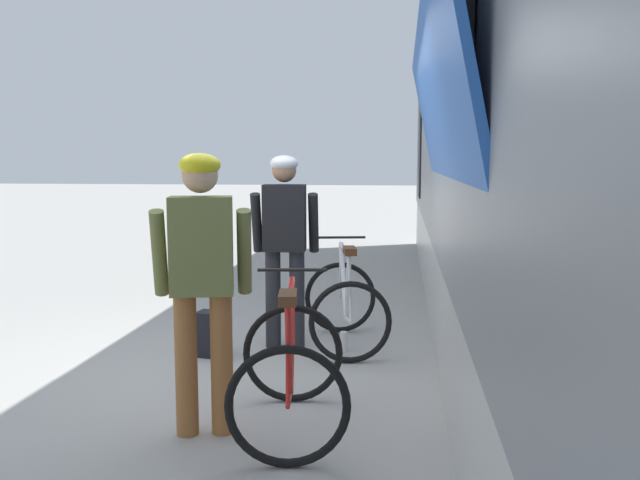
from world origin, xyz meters
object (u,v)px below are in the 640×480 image
(bicycle_far_red, at_px, (291,370))
(backpack_on_platform, at_px, (214,334))
(train_car, at_px, (632,128))
(cyclist_near_in_dark, at_px, (285,234))
(cyclist_far_in_olive, at_px, (202,269))
(bicycle_near_white, at_px, (345,304))
(water_bottle_near_the_bikes, at_px, (344,341))

(bicycle_far_red, bearing_deg, backpack_on_platform, 121.89)
(train_car, bearing_deg, bicycle_far_red, -147.96)
(cyclist_near_in_dark, xyz_separation_m, bicycle_far_red, (0.37, -1.88, -0.65))
(cyclist_far_in_olive, height_order, bicycle_near_white, cyclist_far_in_olive)
(bicycle_far_red, distance_m, water_bottle_near_the_bikes, 1.84)
(train_car, distance_m, backpack_on_platform, 3.85)
(cyclist_far_in_olive, bearing_deg, train_car, 28.63)
(cyclist_near_in_dark, height_order, water_bottle_near_the_bikes, cyclist_near_in_dark)
(bicycle_near_white, distance_m, water_bottle_near_the_bikes, 0.35)
(cyclist_far_in_olive, height_order, water_bottle_near_the_bikes, cyclist_far_in_olive)
(bicycle_far_red, xyz_separation_m, backpack_on_platform, (-0.94, 1.51, -0.20))
(train_car, xyz_separation_m, bicycle_near_white, (-2.30, 0.41, -1.56))
(bicycle_near_white, xyz_separation_m, water_bottle_near_the_bikes, (0.00, -0.15, -0.31))
(cyclist_far_in_olive, relative_size, bicycle_far_red, 1.52)
(cyclist_near_in_dark, relative_size, water_bottle_near_the_bikes, 9.79)
(cyclist_far_in_olive, xyz_separation_m, backpack_on_platform, (-0.41, 1.61, -0.85))
(bicycle_near_white, distance_m, backpack_on_platform, 1.22)
(water_bottle_near_the_bikes, bearing_deg, train_car, -6.42)
(bicycle_near_white, bearing_deg, train_car, -10.08)
(train_car, xyz_separation_m, cyclist_far_in_olive, (-3.01, -1.64, -0.91))
(cyclist_far_in_olive, bearing_deg, cyclist_near_in_dark, 85.23)
(cyclist_far_in_olive, distance_m, bicycle_far_red, 0.85)
(bicycle_far_red, xyz_separation_m, water_bottle_near_the_bikes, (0.18, 1.81, -0.31))
(bicycle_far_red, bearing_deg, bicycle_near_white, 84.82)
(backpack_on_platform, bearing_deg, cyclist_far_in_olive, -66.11)
(train_car, xyz_separation_m, cyclist_near_in_dark, (-2.84, 0.33, -0.91))
(cyclist_near_in_dark, xyz_separation_m, cyclist_far_in_olive, (-0.16, -1.97, 0.00))
(backpack_on_platform, bearing_deg, cyclist_near_in_dark, 42.24)
(train_car, xyz_separation_m, backpack_on_platform, (-3.42, -0.04, -1.77))
(train_car, relative_size, backpack_on_platform, 40.56)
(backpack_on_platform, relative_size, water_bottle_near_the_bikes, 2.22)
(train_car, height_order, bicycle_far_red, train_car)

